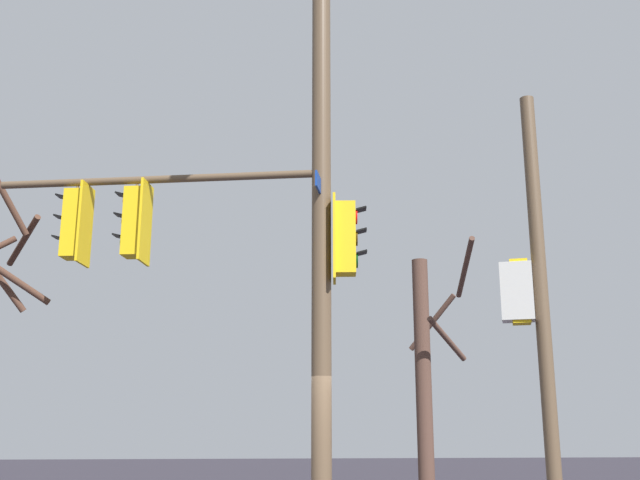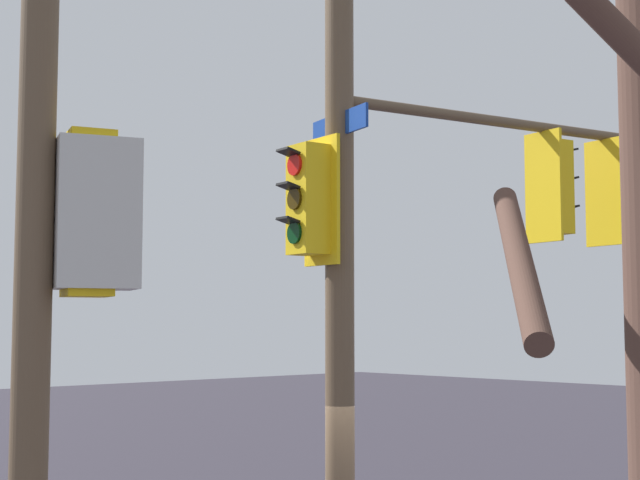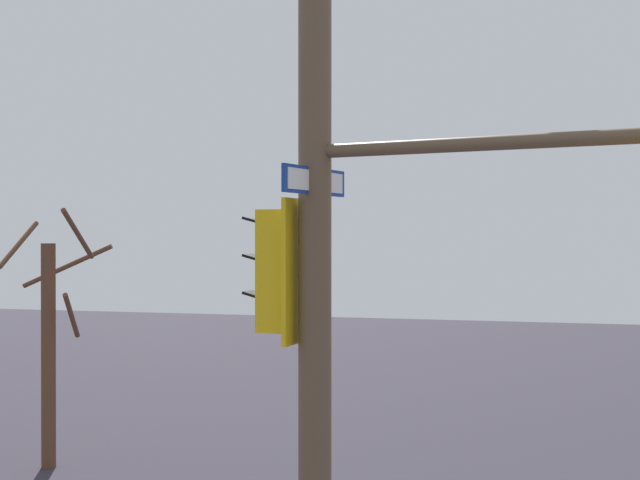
% 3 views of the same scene
% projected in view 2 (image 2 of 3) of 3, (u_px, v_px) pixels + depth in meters
% --- Properties ---
extents(main_signal_pole_assembly, '(4.50, 5.80, 9.31)m').
position_uv_depth(main_signal_pole_assembly, '(400.00, 168.00, 10.37)').
color(main_signal_pole_assembly, brown).
rests_on(main_signal_pole_assembly, ground).
extents(secondary_pole_assembly, '(0.60, 0.82, 7.60)m').
position_uv_depth(secondary_pole_assembly, '(61.00, 234.00, 6.34)').
color(secondary_pole_assembly, brown).
rests_on(secondary_pole_assembly, ground).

